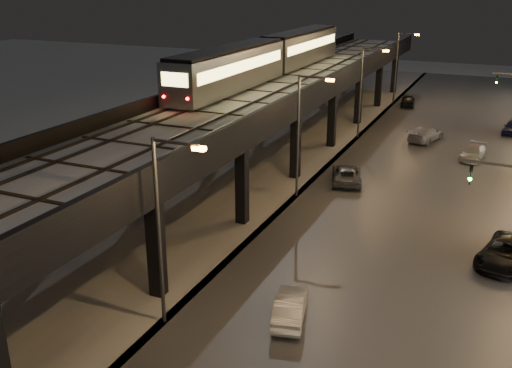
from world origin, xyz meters
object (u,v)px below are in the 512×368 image
(subway_train, at_px, (270,56))
(car_mid_dark, at_px, (426,134))
(car_onc_dark, at_px, (506,254))
(car_onc_white, at_px, (473,153))
(car_far_white, at_px, (408,101))
(car_mid_silver, at_px, (347,175))
(car_near_white, at_px, (290,308))

(subway_train, distance_m, car_mid_dark, 17.23)
(car_onc_dark, xyz_separation_m, car_onc_white, (-3.22, 20.32, -0.12))
(car_far_white, xyz_separation_m, car_onc_dark, (12.53, -40.91, 0.02))
(car_onc_white, bearing_deg, car_onc_dark, -73.22)
(car_mid_silver, xyz_separation_m, car_mid_dark, (3.88, 15.06, 0.07))
(car_near_white, xyz_separation_m, car_mid_silver, (-2.74, 19.80, 0.03))
(car_near_white, relative_size, car_onc_dark, 0.75)
(car_mid_dark, xyz_separation_m, car_far_white, (-4.54, 16.04, -0.03))
(car_mid_silver, relative_size, car_onc_dark, 0.92)
(car_mid_silver, height_order, car_far_white, car_far_white)
(subway_train, bearing_deg, car_near_white, -65.55)
(car_near_white, height_order, car_mid_silver, car_mid_silver)
(subway_train, relative_size, car_onc_dark, 6.58)
(car_mid_silver, bearing_deg, car_near_white, 81.89)
(car_near_white, bearing_deg, car_onc_dark, -146.63)
(subway_train, distance_m, car_onc_white, 20.58)
(subway_train, distance_m, car_near_white, 32.63)
(car_mid_silver, height_order, car_onc_dark, car_onc_dark)
(car_mid_silver, xyz_separation_m, car_onc_white, (8.65, 10.52, -0.06))
(car_near_white, xyz_separation_m, car_onc_white, (5.90, 30.32, -0.03))
(car_near_white, xyz_separation_m, car_far_white, (-3.40, 50.90, 0.06))
(car_near_white, distance_m, car_mid_dark, 34.88)
(car_near_white, bearing_deg, car_onc_white, -115.26)
(car_far_white, bearing_deg, car_onc_white, 106.42)
(car_onc_white, bearing_deg, car_far_white, 122.11)
(subway_train, xyz_separation_m, car_onc_dark, (22.25, -18.88, -7.59))
(car_far_white, xyz_separation_m, car_onc_white, (9.31, -20.58, -0.09))
(subway_train, height_order, car_onc_dark, subway_train)
(car_mid_dark, relative_size, car_onc_white, 1.21)
(subway_train, distance_m, car_onc_dark, 30.15)
(car_onc_dark, bearing_deg, car_mid_silver, 153.92)
(car_near_white, height_order, car_mid_dark, car_mid_dark)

